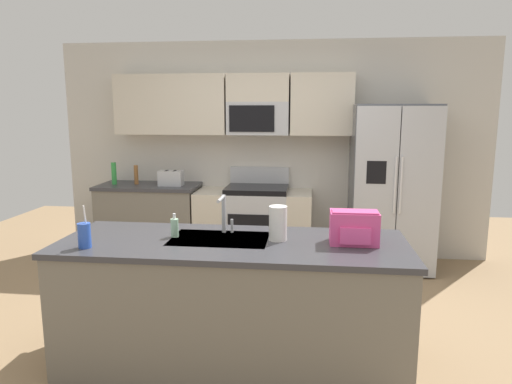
{
  "coord_description": "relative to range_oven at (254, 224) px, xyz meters",
  "views": [
    {
      "loc": [
        0.47,
        -3.54,
        1.79
      ],
      "look_at": [
        -0.02,
        0.6,
        1.05
      ],
      "focal_mm": 32.51,
      "sensor_mm": 36.0,
      "label": 1
    }
  ],
  "objects": [
    {
      "name": "backpack",
      "position": [
        0.95,
        -2.26,
        0.57
      ],
      "size": [
        0.32,
        0.22,
        0.23
      ],
      "color": "#EA4C93",
      "rests_on": "island_counter"
    },
    {
      "name": "refrigerator",
      "position": [
        1.56,
        -0.07,
        0.48
      ],
      "size": [
        0.9,
        0.76,
        1.85
      ],
      "color": "#4C4F54",
      "rests_on": "ground"
    },
    {
      "name": "pepper_mill",
      "position": [
        -1.43,
        -0.0,
        0.57
      ],
      "size": [
        0.05,
        0.05,
        0.23
      ],
      "primitive_type": "cylinder",
      "color": "brown",
      "rests_on": "back_counter"
    },
    {
      "name": "sink_faucet",
      "position": [
        0.04,
        -2.1,
        0.62
      ],
      "size": [
        0.09,
        0.21,
        0.28
      ],
      "color": "#B7BABF",
      "rests_on": "island_counter"
    },
    {
      "name": "range_oven",
      "position": [
        0.0,
        0.0,
        0.0
      ],
      "size": [
        1.36,
        0.61,
        1.1
      ],
      "color": "#B7BABF",
      "rests_on": "ground"
    },
    {
      "name": "bottle_green",
      "position": [
        -1.7,
        -0.04,
        0.59
      ],
      "size": [
        0.06,
        0.06,
        0.27
      ],
      "primitive_type": "cylinder",
      "color": "green",
      "rests_on": "back_counter"
    },
    {
      "name": "back_counter",
      "position": [
        -1.29,
        -0.0,
        0.01
      ],
      "size": [
        1.2,
        0.63,
        0.9
      ],
      "color": "slate",
      "rests_on": "ground"
    },
    {
      "name": "ground_plane",
      "position": [
        0.18,
        -1.8,
        -0.44
      ],
      "size": [
        9.0,
        9.0,
        0.0
      ],
      "primitive_type": "plane",
      "color": "#997A56",
      "rests_on": "ground"
    },
    {
      "name": "paper_towel_roll",
      "position": [
        0.44,
        -2.24,
        0.58
      ],
      "size": [
        0.12,
        0.12,
        0.24
      ],
      "primitive_type": "cylinder",
      "color": "white",
      "rests_on": "island_counter"
    },
    {
      "name": "soap_dispenser",
      "position": [
        -0.3,
        -2.24,
        0.53
      ],
      "size": [
        0.06,
        0.06,
        0.17
      ],
      "color": "#A5D8B2",
      "rests_on": "island_counter"
    },
    {
      "name": "toaster",
      "position": [
        -0.99,
        -0.05,
        0.55
      ],
      "size": [
        0.28,
        0.16,
        0.18
      ],
      "color": "#B7BABF",
      "rests_on": "back_counter"
    },
    {
      "name": "island_counter",
      "position": [
        0.13,
        -2.29,
        0.01
      ],
      "size": [
        2.4,
        0.89,
        0.9
      ],
      "color": "slate",
      "rests_on": "ground"
    },
    {
      "name": "drink_cup_blue",
      "position": [
        -0.8,
        -2.56,
        0.54
      ],
      "size": [
        0.08,
        0.08,
        0.28
      ],
      "color": "blue",
      "rests_on": "island_counter"
    },
    {
      "name": "kitchen_wall_unit",
      "position": [
        0.04,
        0.28,
        1.03
      ],
      "size": [
        5.2,
        0.43,
        2.6
      ],
      "color": "beige",
      "rests_on": "ground"
    }
  ]
}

